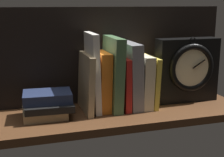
# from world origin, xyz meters

# --- Properties ---
(ground_plane) EXTENTS (0.81, 0.27, 0.03)m
(ground_plane) POSITION_xyz_m (0.00, 0.00, -0.01)
(ground_plane) COLOR #4C2D19
(back_panel) EXTENTS (0.81, 0.01, 0.33)m
(back_panel) POSITION_xyz_m (0.00, 0.13, 0.17)
(back_panel) COLOR black
(back_panel) RESTS_ON ground_plane
(book_tan_shortstories) EXTENTS (0.03, 0.17, 0.19)m
(book_tan_shortstories) POSITION_xyz_m (-0.12, 0.04, 0.09)
(book_tan_shortstories) COLOR tan
(book_tan_shortstories) RESTS_ON ground_plane
(book_white_catcher) EXTENTS (0.03, 0.13, 0.25)m
(book_white_catcher) POSITION_xyz_m (-0.10, 0.04, 0.13)
(book_white_catcher) COLOR silver
(book_white_catcher) RESTS_ON ground_plane
(book_orange_pandolfini) EXTENTS (0.04, 0.12, 0.19)m
(book_orange_pandolfini) POSITION_xyz_m (-0.07, 0.04, 0.10)
(book_orange_pandolfini) COLOR orange
(book_orange_pandolfini) RESTS_ON ground_plane
(book_green_romantic) EXTENTS (0.04, 0.16, 0.24)m
(book_green_romantic) POSITION_xyz_m (-0.03, 0.04, 0.12)
(book_green_romantic) COLOR #476B44
(book_green_romantic) RESTS_ON ground_plane
(book_red_requiem) EXTENTS (0.02, 0.15, 0.17)m
(book_red_requiem) POSITION_xyz_m (-0.00, 0.04, 0.09)
(book_red_requiem) COLOR red
(book_red_requiem) RESTS_ON ground_plane
(book_gray_chess) EXTENTS (0.05, 0.15, 0.22)m
(book_gray_chess) POSITION_xyz_m (0.03, 0.04, 0.11)
(book_gray_chess) COLOR gray
(book_gray_chess) RESTS_ON ground_plane
(book_cream_twain) EXTENTS (0.04, 0.15, 0.18)m
(book_cream_twain) POSITION_xyz_m (0.07, 0.04, 0.09)
(book_cream_twain) COLOR beige
(book_cream_twain) RESTS_ON ground_plane
(book_yellow_seinlanguage) EXTENTS (0.02, 0.15, 0.17)m
(book_yellow_seinlanguage) POSITION_xyz_m (0.10, 0.04, 0.09)
(book_yellow_seinlanguage) COLOR gold
(book_yellow_seinlanguage) RESTS_ON ground_plane
(framed_clock) EXTENTS (0.23, 0.07, 0.23)m
(framed_clock) POSITION_xyz_m (0.24, 0.03, 0.12)
(framed_clock) COLOR black
(framed_clock) RESTS_ON ground_plane
(book_stack_side) EXTENTS (0.16, 0.13, 0.08)m
(book_stack_side) POSITION_xyz_m (-0.25, 0.01, 0.04)
(book_stack_side) COLOR #9E8966
(book_stack_side) RESTS_ON ground_plane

